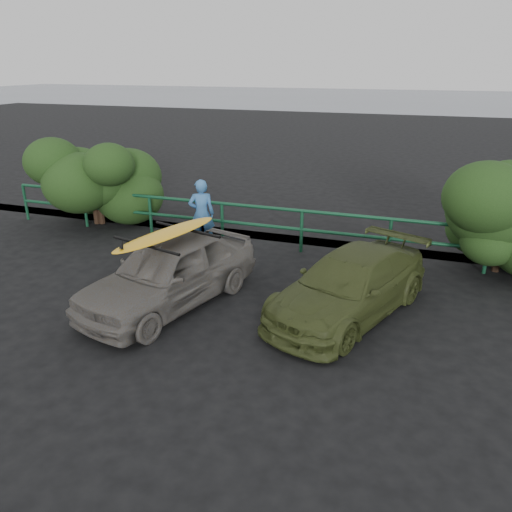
{
  "coord_description": "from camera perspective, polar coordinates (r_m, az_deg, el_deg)",
  "views": [
    {
      "loc": [
        3.58,
        -5.79,
        4.19
      ],
      "look_at": [
        0.89,
        2.05,
        0.96
      ],
      "focal_mm": 35.0,
      "sensor_mm": 36.0,
      "label": 1
    }
  ],
  "objects": [
    {
      "name": "olive_vehicle",
      "position": [
        8.88,
        10.62,
        -3.31
      ],
      "size": [
        2.84,
        4.08,
        1.1
      ],
      "primitive_type": "imported",
      "rotation": [
        0.0,
        0.0,
        -0.38
      ],
      "color": "#3C461F",
      "rests_on": "ground"
    },
    {
      "name": "roof_rack",
      "position": [
        8.95,
        -10.14,
        2.14
      ],
      "size": [
        1.8,
        1.48,
        0.05
      ],
      "primitive_type": null,
      "rotation": [
        0.0,
        0.0,
        -0.28
      ],
      "color": "black",
      "rests_on": "sedan"
    },
    {
      "name": "sedan",
      "position": [
        9.18,
        -9.87,
        -1.79
      ],
      "size": [
        2.48,
        4.03,
        1.28
      ],
      "primitive_type": "imported",
      "rotation": [
        0.0,
        0.0,
        -0.28
      ],
      "color": "#5F5A55",
      "rests_on": "ground"
    },
    {
      "name": "shrub_right",
      "position": [
        11.78,
        25.22,
        4.18
      ],
      "size": [
        3.2,
        2.4,
        2.26
      ],
      "primitive_type": null,
      "color": "#234118",
      "rests_on": "ground"
    },
    {
      "name": "ocean",
      "position": [
        66.02,
        16.53,
        16.81
      ],
      "size": [
        200.0,
        200.0,
        0.0
      ],
      "primitive_type": "plane",
      "color": "slate",
      "rests_on": "ground"
    },
    {
      "name": "shrub_left",
      "position": [
        14.32,
        -17.61,
        7.8
      ],
      "size": [
        3.2,
        2.4,
        2.18
      ],
      "primitive_type": null,
      "color": "#234118",
      "rests_on": "ground"
    },
    {
      "name": "man",
      "position": [
        11.91,
        -6.23,
        4.79
      ],
      "size": [
        0.72,
        0.61,
        1.67
      ],
      "primitive_type": "imported",
      "rotation": [
        0.0,
        0.0,
        3.56
      ],
      "color": "#3D76B7",
      "rests_on": "ground"
    },
    {
      "name": "surfboard",
      "position": [
        8.93,
        -10.16,
        2.52
      ],
      "size": [
        1.15,
        2.49,
        0.07
      ],
      "primitive_type": "ellipsoid",
      "rotation": [
        0.0,
        0.0,
        -0.28
      ],
      "color": "yellow",
      "rests_on": "roof_rack"
    },
    {
      "name": "guardrail",
      "position": [
        11.95,
        0.56,
        3.39
      ],
      "size": [
        14.0,
        0.08,
        1.04
      ],
      "primitive_type": null,
      "color": "#14482C",
      "rests_on": "ground"
    },
    {
      "name": "ground",
      "position": [
        8.0,
        -11.07,
        -10.76
      ],
      "size": [
        80.0,
        80.0,
        0.0
      ],
      "primitive_type": "plane",
      "color": "black"
    }
  ]
}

